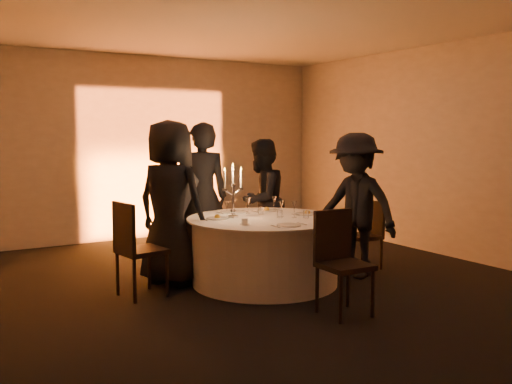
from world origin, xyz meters
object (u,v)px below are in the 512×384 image
guest_back_left (202,196)px  candelabra (233,198)px  chair_right (367,231)px  guest_right (356,205)px  banquet_table (265,251)px  chair_front (340,256)px  chair_back_right (263,222)px  chair_back_left (169,224)px  guest_left (170,203)px  coffee_cup (245,222)px  chair_left (134,244)px  guest_back_right (261,201)px

guest_back_left → candelabra: size_ratio=2.96×
chair_right → guest_right: 0.63m
banquet_table → chair_front: bearing=-88.0°
chair_back_right → candelabra: candelabra is taller
chair_right → chair_back_left: bearing=-133.0°
guest_left → chair_right: bearing=-132.3°
chair_back_left → candelabra: 1.59m
chair_back_left → guest_right: guest_right is taller
banquet_table → coffee_cup: (-0.45, -0.32, 0.42)m
coffee_cup → chair_back_left: bearing=91.0°
chair_back_left → guest_right: (1.59, -2.01, 0.38)m
chair_front → candelabra: bearing=104.8°
guest_back_left → chair_left: bearing=52.0°
guest_back_right → guest_right: 1.40m
guest_back_left → chair_back_left: bearing=-59.3°
coffee_cup → chair_left: bearing=153.1°
chair_back_left → chair_front: (0.53, -3.01, 0.07)m
chair_right → coffee_cup: (-1.98, -0.27, 0.31)m
guest_left → coffee_cup: 0.99m
guest_right → coffee_cup: bearing=-104.5°
chair_right → guest_back_left: (-1.85, 1.06, 0.45)m
coffee_cup → chair_right: bearing=7.8°
chair_back_left → guest_left: guest_left is taller
chair_back_left → chair_right: size_ratio=1.01×
chair_back_right → guest_back_left: (-1.11, -0.31, 0.46)m
coffee_cup → chair_back_right: bearing=53.0°
chair_left → chair_back_right: size_ratio=1.19×
guest_back_left → chair_right: bearing=167.8°
guest_right → coffee_cup: 1.55m
chair_right → banquet_table: bearing=-93.6°
guest_back_left → banquet_table: bearing=125.1°
chair_back_right → chair_front: 2.73m
chair_back_left → guest_back_right: bearing=160.1°
banquet_table → guest_right: 1.24m
guest_back_right → coffee_cup: guest_back_right is taller
chair_back_right → guest_right: (0.32, -1.62, 0.39)m
chair_back_right → guest_back_right: (-0.22, -0.33, 0.35)m
chair_back_right → guest_left: guest_left is taller
chair_left → coffee_cup: (1.04, -0.53, 0.22)m
chair_right → guest_back_left: 2.18m
chair_left → guest_right: guest_right is taller
chair_back_right → banquet_table: bearing=30.8°
banquet_table → coffee_cup: 0.69m
chair_back_right → guest_back_left: 1.24m
guest_back_left → coffee_cup: size_ratio=17.04×
chair_front → chair_back_left: bearing=101.8°
guest_right → chair_right: bearing=105.6°
guest_left → guest_back_right: size_ratio=1.14×
chair_left → guest_left: 0.73m
guest_back_left → chair_front: bearing=116.6°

